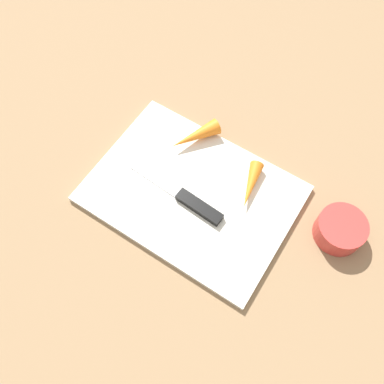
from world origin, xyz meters
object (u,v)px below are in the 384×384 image
Objects in this scene: knife at (193,203)px; carrot_long at (195,136)px; small_bowl at (340,229)px; cutting_board at (192,193)px; carrot_short at (251,185)px.

knife is 0.13m from carrot_long.
small_bowl is (0.31, -0.02, -0.01)m from carrot_long.
cutting_board is 0.03m from knife.
carrot_long is (-0.06, 0.10, 0.02)m from cutting_board.
carrot_short is at bearing -176.24° from small_bowl.
knife is 0.11m from carrot_short.
carrot_long reaches higher than cutting_board.
cutting_board is 3.72× the size of carrot_long.
knife is 0.26m from small_bowl.
small_bowl is (0.24, 0.09, 0.00)m from knife.
knife is 2.22× the size of carrot_short.
carrot_short is 1.07× the size of small_bowl.
carrot_long is 0.31m from small_bowl.
cutting_board is 0.26m from small_bowl.
carrot_long is at bearing -117.52° from carrot_short.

